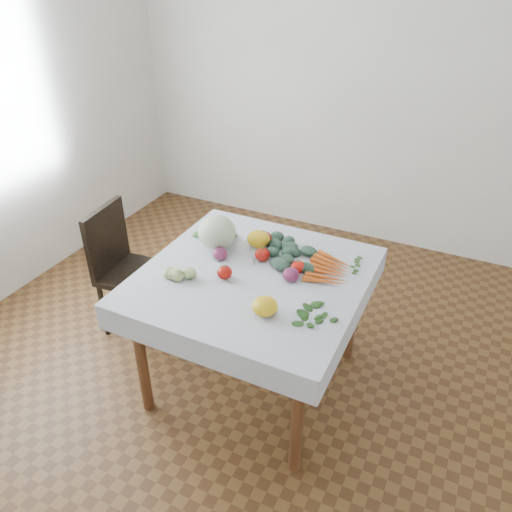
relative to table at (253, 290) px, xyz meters
The scene contains 19 objects.
ground 0.65m from the table, ahead, with size 4.00×4.00×0.00m, color brown.
back_wall 2.12m from the table, 90.00° to the left, with size 4.00×0.04×2.70m, color white.
table is the anchor object (origin of this frame).
tablecloth 0.10m from the table, ahead, with size 1.12×1.12×0.01m, color white.
chair 1.01m from the table, behind, with size 0.42×0.42×0.85m.
cabbage 0.39m from the table, 152.39° to the left, with size 0.21×0.21×0.19m, color beige.
tomato_a 0.20m from the table, 96.13° to the left, with size 0.08×0.08×0.07m, color #B2140B.
tomato_b 0.34m from the table, 105.05° to the left, with size 0.09×0.09×0.08m, color #B2140B.
tomato_c 0.20m from the table, 140.86° to the right, with size 0.08×0.08×0.07m, color #B2140B.
tomato_d 0.27m from the table, 30.59° to the left, with size 0.07×0.07×0.06m, color #B2140B.
heirloom_back 0.32m from the table, 110.11° to the left, with size 0.13×0.13×0.09m, color gold.
heirloom_front 0.36m from the table, 54.54° to the right, with size 0.12×0.12×0.08m, color gold.
onion_a 0.27m from the table, 166.77° to the left, with size 0.08×0.08×0.07m, color #611B46.
onion_b 0.24m from the table, ahead, with size 0.08×0.08×0.07m, color #611B46.
tomatillo_cluster 0.41m from the table, 148.12° to the right, with size 0.13×0.14×0.05m.
carrot_bunch 0.41m from the table, 27.91° to the left, with size 0.23×0.31×0.03m.
kale_bunch 0.29m from the table, 65.42° to the left, with size 0.35×0.27×0.05m.
basil_bunch 0.46m from the table, 25.01° to the right, with size 0.24×0.18×0.01m.
dill_bunch 0.50m from the table, 143.41° to the left, with size 0.25×0.22×0.03m.
Camera 1 is at (0.94, -1.92, 2.20)m, focal length 35.00 mm.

